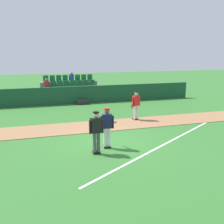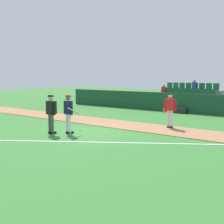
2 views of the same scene
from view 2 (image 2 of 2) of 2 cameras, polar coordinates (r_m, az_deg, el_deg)
name	(u,v)px [view 2 (image 2 of 2)]	position (r m, az deg, el deg)	size (l,w,h in m)	color
ground_plane	(82,132)	(13.98, -5.72, -3.87)	(80.00, 80.00, 0.00)	#33702D
infield_dirt_path	(118,124)	(16.11, 1.24, -2.32)	(28.00, 2.28, 0.03)	#9E704C
foul_line_chalk	(129,143)	(11.74, 3.30, -5.92)	(12.00, 0.10, 0.01)	white
dugout_fence	(175,103)	(21.91, 12.07, 1.79)	(20.00, 0.16, 1.38)	#19472D
stadium_bleachers	(186,102)	(23.62, 14.04, 1.92)	(5.00, 2.95, 2.30)	slate
batter_navy_jersey	(68,113)	(13.56, -8.34, -0.10)	(0.65, 0.80, 1.76)	white
umpire_home_plate	(51,112)	(13.66, -11.59, 0.01)	(0.59, 0.31, 1.76)	#4C4C4C
runner_red_jersey	(170,109)	(15.11, 11.02, 0.55)	(0.67, 0.39, 1.76)	silver
baseball	(80,129)	(14.52, -6.14, -3.31)	(0.07, 0.07, 0.07)	white
equipment_bag	(180,111)	(21.30, 12.96, 0.24)	(0.90, 0.36, 0.36)	#232328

